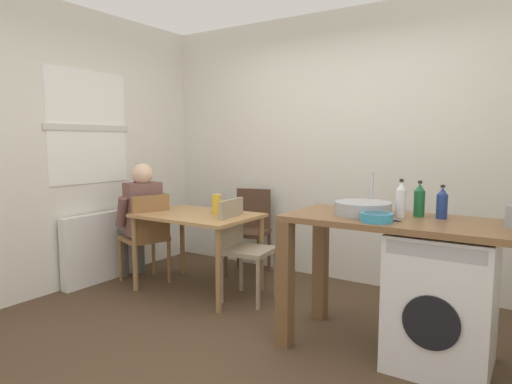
# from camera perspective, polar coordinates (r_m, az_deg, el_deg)

# --- Properties ---
(ground_plane) EXTENTS (5.46, 5.46, 0.00)m
(ground_plane) POSITION_cam_1_polar(r_m,az_deg,el_deg) (3.34, -1.06, -18.55)
(ground_plane) COLOR #4C3826
(wall_back) EXTENTS (4.60, 0.10, 2.70)m
(wall_back) POSITION_cam_1_polar(r_m,az_deg,el_deg) (4.58, 11.30, 5.57)
(wall_back) COLOR silver
(wall_back) RESTS_ON ground_plane
(wall_window_side) EXTENTS (0.12, 3.80, 2.70)m
(wall_window_side) POSITION_cam_1_polar(r_m,az_deg,el_deg) (4.59, -23.98, 5.16)
(wall_window_side) COLOR silver
(wall_window_side) RESTS_ON ground_plane
(radiator) EXTENTS (0.10, 0.80, 0.70)m
(radiator) POSITION_cam_1_polar(r_m,az_deg,el_deg) (4.78, -19.57, -6.76)
(radiator) COLOR white
(radiator) RESTS_ON ground_plane
(dining_table) EXTENTS (1.10, 0.76, 0.74)m
(dining_table) POSITION_cam_1_polar(r_m,az_deg,el_deg) (4.23, -7.50, -4.07)
(dining_table) COLOR tan
(dining_table) RESTS_ON ground_plane
(chair_person_seat) EXTENTS (0.51, 0.51, 0.90)m
(chair_person_seat) POSITION_cam_1_polar(r_m,az_deg,el_deg) (4.54, -13.81, -5.22)
(chair_person_seat) COLOR olive
(chair_person_seat) RESTS_ON ground_plane
(chair_opposite) EXTENTS (0.44, 0.44, 0.90)m
(chair_opposite) POSITION_cam_1_polar(r_m,az_deg,el_deg) (4.00, -1.85, -6.61)
(chair_opposite) COLOR gray
(chair_opposite) RESTS_ON ground_plane
(chair_spare_by_wall) EXTENTS (0.48, 0.48, 0.90)m
(chair_spare_by_wall) POSITION_cam_1_polar(r_m,az_deg,el_deg) (4.81, -0.74, -4.37)
(chair_spare_by_wall) COLOR #4C3323
(chair_spare_by_wall) RESTS_ON ground_plane
(seated_person) EXTENTS (0.56, 0.54, 1.20)m
(seated_person) POSITION_cam_1_polar(r_m,az_deg,el_deg) (4.66, -14.69, -2.90)
(seated_person) COLOR #595651
(seated_person) RESTS_ON ground_plane
(kitchen_counter) EXTENTS (1.50, 0.68, 0.92)m
(kitchen_counter) POSITION_cam_1_polar(r_m,az_deg,el_deg) (3.11, 14.35, -5.84)
(kitchen_counter) COLOR brown
(kitchen_counter) RESTS_ON ground_plane
(washing_machine) EXTENTS (0.60, 0.61, 0.86)m
(washing_machine) POSITION_cam_1_polar(r_m,az_deg,el_deg) (3.09, 22.71, -12.64)
(washing_machine) COLOR white
(washing_machine) RESTS_ON ground_plane
(sink_basin) EXTENTS (0.38, 0.38, 0.09)m
(sink_basin) POSITION_cam_1_polar(r_m,az_deg,el_deg) (3.09, 13.55, -2.07)
(sink_basin) COLOR #9EA0A5
(sink_basin) RESTS_ON kitchen_counter
(tap) EXTENTS (0.02, 0.02, 0.28)m
(tap) POSITION_cam_1_polar(r_m,az_deg,el_deg) (3.25, 14.65, 0.00)
(tap) COLOR #B2B2B7
(tap) RESTS_ON kitchen_counter
(bottle_tall_green) EXTENTS (0.06, 0.06, 0.25)m
(bottle_tall_green) POSITION_cam_1_polar(r_m,az_deg,el_deg) (3.06, 18.08, -0.98)
(bottle_tall_green) COLOR silver
(bottle_tall_green) RESTS_ON kitchen_counter
(bottle_squat_brown) EXTENTS (0.07, 0.07, 0.24)m
(bottle_squat_brown) POSITION_cam_1_polar(r_m,az_deg,el_deg) (3.13, 20.22, -1.02)
(bottle_squat_brown) COLOR #19592D
(bottle_squat_brown) RESTS_ON kitchen_counter
(bottle_clear_small) EXTENTS (0.07, 0.07, 0.22)m
(bottle_clear_small) POSITION_cam_1_polar(r_m,az_deg,el_deg) (3.10, 22.75, -1.36)
(bottle_clear_small) COLOR navy
(bottle_clear_small) RESTS_ON kitchen_counter
(mixing_bowl) EXTENTS (0.20, 0.20, 0.06)m
(mixing_bowl) POSITION_cam_1_polar(r_m,az_deg,el_deg) (2.86, 15.22, -3.10)
(mixing_bowl) COLOR teal
(mixing_bowl) RESTS_ON kitchen_counter
(vase) EXTENTS (0.09, 0.09, 0.18)m
(vase) POSITION_cam_1_polar(r_m,az_deg,el_deg) (4.18, -5.09, -1.55)
(vase) COLOR gold
(vase) RESTS_ON dining_table
(scissors) EXTENTS (0.15, 0.06, 0.01)m
(scissors) POSITION_cam_1_polar(r_m,az_deg,el_deg) (2.94, 16.79, -3.41)
(scissors) COLOR #B2B2B7
(scissors) RESTS_ON kitchen_counter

